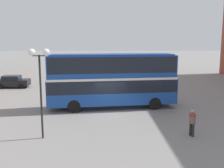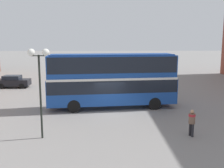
{
  "view_description": "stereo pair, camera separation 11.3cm",
  "coord_description": "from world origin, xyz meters",
  "views": [
    {
      "loc": [
        -0.55,
        -21.14,
        6.0
      ],
      "look_at": [
        0.2,
        1.47,
        2.14
      ],
      "focal_mm": 42.0,
      "sensor_mm": 36.0,
      "label": 1
    },
    {
      "loc": [
        -0.44,
        -21.14,
        6.0
      ],
      "look_at": [
        0.2,
        1.47,
        2.14
      ],
      "focal_mm": 42.0,
      "sensor_mm": 36.0,
      "label": 2
    }
  ],
  "objects": [
    {
      "name": "double_decker_bus",
      "position": [
        0.2,
        1.47,
        2.74
      ],
      "size": [
        11.34,
        3.65,
        4.77
      ],
      "rotation": [
        0.0,
        0.0,
        0.11
      ],
      "color": "#194293",
      "rests_on": "ground_plane"
    },
    {
      "name": "parked_car_kerb_near",
      "position": [
        -11.95,
        11.74,
        0.79
      ],
      "size": [
        3.98,
        1.87,
        1.54
      ],
      "rotation": [
        0.0,
        0.0,
        0.01
      ],
      "color": "black",
      "rests_on": "ground_plane"
    },
    {
      "name": "ground_plane",
      "position": [
        0.0,
        0.0,
        0.0
      ],
      "size": [
        240.0,
        240.0,
        0.0
      ],
      "primitive_type": "plane",
      "color": "gray"
    },
    {
      "name": "street_lamp_twin_globe",
      "position": [
        -4.3,
        -5.65,
        4.42
      ],
      "size": [
        1.27,
        0.43,
        5.48
      ],
      "color": "black",
      "rests_on": "ground_plane"
    },
    {
      "name": "pedestrian_foreground",
      "position": [
        4.98,
        -5.61,
        1.05
      ],
      "size": [
        0.52,
        0.52,
        1.71
      ],
      "rotation": [
        0.0,
        0.0,
        3.43
      ],
      "color": "#232328",
      "rests_on": "ground_plane"
    }
  ]
}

